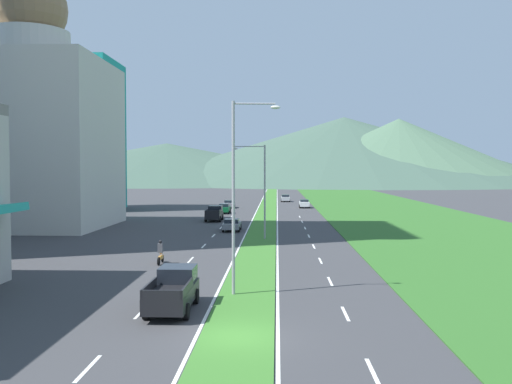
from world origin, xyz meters
name	(u,v)px	position (x,y,z in m)	size (l,w,h in m)	color
ground_plane	(237,338)	(0.00, 0.00, 0.00)	(600.00, 600.00, 0.00)	#38383A
grass_median	(266,217)	(0.00, 60.00, 0.03)	(3.20, 240.00, 0.06)	#387028
grass_verge_right	(405,217)	(20.60, 60.00, 0.03)	(24.00, 240.00, 0.06)	#2D6023
lane_dash_left_2	(88,368)	(-5.10, -3.89, 0.01)	(0.16, 2.80, 0.01)	silver
lane_dash_left_3	(142,312)	(-5.10, 4.17, 0.01)	(0.16, 2.80, 0.01)	silver
lane_dash_left_4	(171,280)	(-5.10, 12.22, 0.01)	(0.16, 2.80, 0.01)	silver
lane_dash_left_5	(191,260)	(-5.10, 20.28, 0.01)	(0.16, 2.80, 0.01)	silver
lane_dash_left_6	(204,246)	(-5.10, 28.33, 0.01)	(0.16, 2.80, 0.01)	silver
lane_dash_left_7	(213,236)	(-5.10, 36.39, 0.01)	(0.16, 2.80, 0.01)	silver
lane_dash_left_8	(221,228)	(-5.10, 44.45, 0.01)	(0.16, 2.80, 0.01)	silver
lane_dash_left_9	(227,222)	(-5.10, 52.50, 0.01)	(0.16, 2.80, 0.01)	silver
lane_dash_left_10	(232,216)	(-5.10, 60.56, 0.01)	(0.16, 2.80, 0.01)	silver
lane_dash_right_2	(373,372)	(5.10, -3.89, 0.01)	(0.16, 2.80, 0.01)	silver
lane_dash_right_3	(345,314)	(5.10, 4.17, 0.01)	(0.16, 2.80, 0.01)	silver
lane_dash_right_4	(330,281)	(5.10, 12.22, 0.01)	(0.16, 2.80, 0.01)	silver
lane_dash_right_5	(320,261)	(5.10, 20.28, 0.01)	(0.16, 2.80, 0.01)	silver
lane_dash_right_6	(314,246)	(5.10, 28.33, 0.01)	(0.16, 2.80, 0.01)	silver
lane_dash_right_7	(309,236)	(5.10, 36.39, 0.01)	(0.16, 2.80, 0.01)	silver
lane_dash_right_8	(305,228)	(5.10, 44.45, 0.01)	(0.16, 2.80, 0.01)	silver
lane_dash_right_9	(302,222)	(5.10, 52.50, 0.01)	(0.16, 2.80, 0.01)	silver
lane_dash_right_10	(300,217)	(5.10, 60.56, 0.01)	(0.16, 2.80, 0.01)	silver
edge_line_median_left	(254,217)	(-1.75, 60.00, 0.01)	(0.16, 240.00, 0.01)	silver
edge_line_median_right	(277,217)	(1.75, 60.00, 0.01)	(0.16, 240.00, 0.01)	silver
domed_building	(32,128)	(-28.26, 44.67, 12.10)	(18.06, 18.06, 30.90)	beige
midrise_colored	(77,136)	(-33.14, 73.59, 12.92)	(13.81, 13.81, 25.84)	teal
hill_far_left	(167,162)	(-58.91, 285.33, 10.50)	(221.26, 221.26, 21.00)	#3D5647
hill_far_center	(344,150)	(36.99, 277.06, 17.12)	(224.85, 224.85, 34.24)	#3D5647
hill_far_right	(399,151)	(58.40, 242.92, 15.20)	(134.71, 134.71, 30.39)	#47664C
street_lamp_near	(238,186)	(-0.52, 8.10, 6.20)	(2.74, 0.39, 11.00)	#99999E
street_lamp_mid	(261,185)	(0.09, 33.39, 5.54)	(3.39, 0.31, 9.58)	#99999E
car_0	(224,208)	(-6.74, 66.45, 0.79)	(1.85, 4.23, 1.56)	#0C5128
car_1	(304,204)	(6.71, 79.93, 0.78)	(1.87, 4.14, 1.51)	silver
car_2	(229,204)	(-7.04, 79.07, 0.74)	(1.97, 4.54, 1.41)	slate
car_4	(285,198)	(3.54, 99.01, 0.77)	(1.98, 4.13, 1.51)	#B2B2B7
car_5	(232,225)	(-3.50, 41.20, 0.73)	(2.03, 4.49, 1.39)	slate
pickup_truck_0	(215,214)	(-6.91, 53.70, 0.98)	(2.18, 5.40, 2.00)	black
pickup_truck_1	(174,290)	(-3.58, 4.70, 0.98)	(2.18, 5.40, 2.00)	black
motorcycle_rider	(161,254)	(-7.10, 18.46, 0.75)	(0.36, 2.00, 1.80)	black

